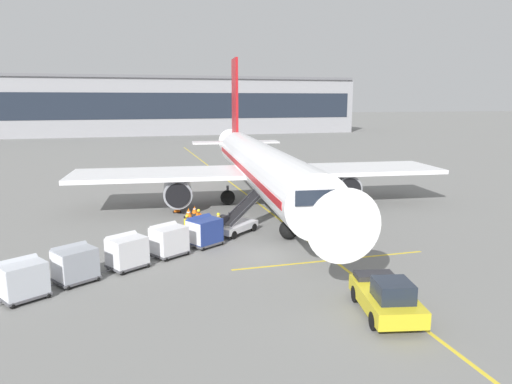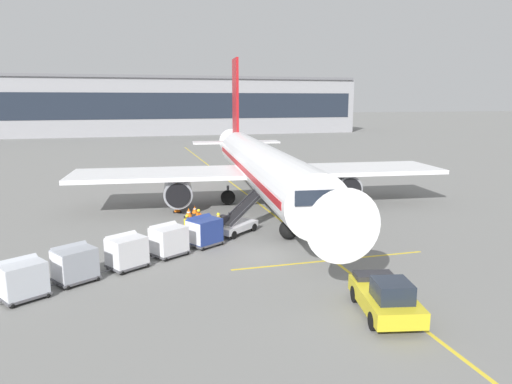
# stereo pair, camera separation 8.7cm
# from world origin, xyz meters

# --- Properties ---
(ground_plane) EXTENTS (600.00, 600.00, 0.00)m
(ground_plane) POSITION_xyz_m (0.00, 0.00, 0.00)
(ground_plane) COLOR slate
(parked_airplane) EXTENTS (32.55, 42.08, 14.02)m
(parked_airplane) POSITION_xyz_m (3.14, 13.19, 3.52)
(parked_airplane) COLOR white
(parked_airplane) RESTS_ON ground
(belt_loader) EXTENTS (4.91, 4.39, 2.90)m
(belt_loader) POSITION_xyz_m (-0.86, 5.33, 0.85)
(belt_loader) COLOR silver
(belt_loader) RESTS_ON ground
(baggage_cart_lead) EXTENTS (2.74, 2.41, 1.91)m
(baggage_cart_lead) POSITION_xyz_m (-3.62, 2.90, 1.00)
(baggage_cart_lead) COLOR #515156
(baggage_cart_lead) RESTS_ON ground
(baggage_cart_second) EXTENTS (2.74, 2.41, 1.91)m
(baggage_cart_second) POSITION_xyz_m (-6.01, 1.52, 1.00)
(baggage_cart_second) COLOR #515156
(baggage_cart_second) RESTS_ON ground
(baggage_cart_third) EXTENTS (2.74, 2.41, 1.91)m
(baggage_cart_third) POSITION_xyz_m (-8.44, -0.05, 1.00)
(baggage_cart_third) COLOR #515156
(baggage_cart_third) RESTS_ON ground
(baggage_cart_fourth) EXTENTS (2.74, 2.41, 1.91)m
(baggage_cart_fourth) POSITION_xyz_m (-11.02, -1.41, 1.00)
(baggage_cart_fourth) COLOR #515156
(baggage_cart_fourth) RESTS_ON ground
(baggage_cart_fifth) EXTENTS (2.74, 2.41, 1.91)m
(baggage_cart_fifth) POSITION_xyz_m (-13.19, -2.99, 1.00)
(baggage_cart_fifth) COLOR #515156
(baggage_cart_fifth) RESTS_ON ground
(pushback_tug) EXTENTS (2.95, 4.74, 1.83)m
(pushback_tug) POSITION_xyz_m (2.33, -9.10, 0.83)
(pushback_tug) COLOR gold
(pushback_tug) RESTS_ON ground
(ground_crew_by_loader) EXTENTS (0.26, 0.57, 1.74)m
(ground_crew_by_loader) POSITION_xyz_m (-2.38, 4.43, 1.00)
(ground_crew_by_loader) COLOR black
(ground_crew_by_loader) RESTS_ON ground
(ground_crew_by_carts) EXTENTS (0.33, 0.56, 1.74)m
(ground_crew_by_carts) POSITION_xyz_m (-3.49, 5.88, 1.00)
(ground_crew_by_carts) COLOR #333847
(ground_crew_by_carts) RESTS_ON ground
(ground_crew_marshaller) EXTENTS (0.40, 0.50, 1.74)m
(ground_crew_marshaller) POSITION_xyz_m (-4.49, 4.49, 1.00)
(ground_crew_marshaller) COLOR #333847
(ground_crew_marshaller) RESTS_ON ground
(safety_cone_engine_keepout) EXTENTS (0.71, 0.71, 0.79)m
(safety_cone_engine_keepout) POSITION_xyz_m (-3.60, 10.50, 0.39)
(safety_cone_engine_keepout) COLOR black
(safety_cone_engine_keepout) RESTS_ON ground
(safety_cone_wingtip) EXTENTS (0.66, 0.66, 0.75)m
(safety_cone_wingtip) POSITION_xyz_m (-4.28, 12.64, 0.36)
(safety_cone_wingtip) COLOR black
(safety_cone_wingtip) RESTS_ON ground
(safety_cone_nose_mark) EXTENTS (0.62, 0.62, 0.70)m
(safety_cone_nose_mark) POSITION_xyz_m (-2.94, 11.76, 0.34)
(safety_cone_nose_mark) COLOR black
(safety_cone_nose_mark) RESTS_ON ground
(apron_guidance_line_lead_in) EXTENTS (0.20, 110.00, 0.01)m
(apron_guidance_line_lead_in) POSITION_xyz_m (3.19, 12.43, 0.00)
(apron_guidance_line_lead_in) COLOR yellow
(apron_guidance_line_lead_in) RESTS_ON ground
(apron_guidance_line_stop_bar) EXTENTS (12.00, 0.20, 0.01)m
(apron_guidance_line_stop_bar) POSITION_xyz_m (3.06, -1.91, 0.00)
(apron_guidance_line_stop_bar) COLOR yellow
(apron_guidance_line_stop_bar) RESTS_ON ground
(terminal_building) EXTENTS (110.61, 19.55, 15.34)m
(terminal_building) POSITION_xyz_m (0.05, 107.86, 7.62)
(terminal_building) COLOR #939399
(terminal_building) RESTS_ON ground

